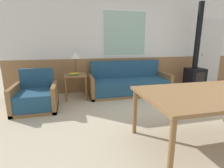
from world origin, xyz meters
TOP-DOWN VIEW (x-y plane):
  - ground_plane at (0.00, 0.00)m, footprint 16.00×16.00m
  - wall_back at (-0.02, 2.63)m, footprint 7.20×0.09m
  - couch at (-0.49, 2.15)m, footprint 2.09×0.79m
  - armchair at (-2.69, 1.57)m, footprint 0.84×0.81m
  - side_table at (-1.86, 2.12)m, footprint 0.52×0.52m
  - table_lamp at (-1.84, 2.21)m, footprint 0.25×0.25m
  - book_stack at (-1.89, 2.03)m, footprint 0.24×0.17m
  - dining_table at (-0.23, -0.30)m, footprint 1.80×1.10m
  - wood_stove at (1.42, 2.05)m, footprint 0.45×0.44m
  - entry_door at (2.30, 2.57)m, footprint 0.83×0.09m

SIDE VIEW (x-z plane):
  - ground_plane at x=0.00m, z-range 0.00..0.00m
  - armchair at x=-2.69m, z-range -0.16..0.64m
  - couch at x=-0.49m, z-range -0.17..0.68m
  - side_table at x=-1.86m, z-range 0.19..0.79m
  - book_stack at x=-1.89m, z-range 0.60..0.65m
  - wood_stove at x=1.42m, z-range -0.53..1.83m
  - dining_table at x=-0.23m, z-range 0.30..1.03m
  - entry_door at x=2.30m, z-range 0.00..2.02m
  - table_lamp at x=-1.84m, z-range 0.76..1.29m
  - wall_back at x=-0.02m, z-range 0.01..2.71m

